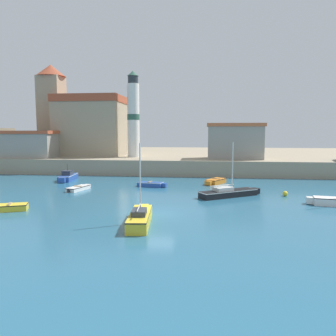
{
  "coord_description": "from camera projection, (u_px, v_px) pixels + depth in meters",
  "views": [
    {
      "loc": [
        3.77,
        -25.04,
        6.36
      ],
      "look_at": [
        -0.84,
        13.94,
        2.0
      ],
      "focal_mm": 35.0,
      "sensor_mm": 36.0,
      "label": 1
    }
  ],
  "objects": [
    {
      "name": "quay_seawall",
      "position": [
        188.0,
        158.0,
        65.74
      ],
      "size": [
        120.0,
        40.0,
        2.29
      ],
      "primitive_type": "cube",
      "color": "gray",
      "rests_on": "ground"
    },
    {
      "name": "ground_plane",
      "position": [
        158.0,
        213.0,
        25.86
      ],
      "size": [
        200.0,
        200.0,
        0.0
      ],
      "primitive_type": "plane",
      "color": "#28607F"
    },
    {
      "name": "mooring_buoy",
      "position": [
        285.0,
        194.0,
        32.44
      ],
      "size": [
        0.51,
        0.51,
        0.51
      ],
      "primitive_type": "sphere",
      "color": "yellow",
      "rests_on": "ground"
    },
    {
      "name": "dinghy_orange_7",
      "position": [
        215.0,
        181.0,
        40.1
      ],
      "size": [
        2.72,
        3.52,
        0.67
      ],
      "color": "orange",
      "rests_on": "ground"
    },
    {
      "name": "sailboat_black_3",
      "position": [
        229.0,
        193.0,
        32.16
      ],
      "size": [
        6.31,
        4.67,
        5.33
      ],
      "color": "black",
      "rests_on": "ground"
    },
    {
      "name": "lighthouse",
      "position": [
        133.0,
        116.0,
        52.54
      ],
      "size": [
        1.98,
        1.98,
        13.67
      ],
      "color": "silver",
      "rests_on": "quay_seawall"
    },
    {
      "name": "dinghy_blue_0",
      "position": [
        151.0,
        184.0,
        37.96
      ],
      "size": [
        3.52,
        1.67,
        0.62
      ],
      "color": "#284C9E",
      "rests_on": "ground"
    },
    {
      "name": "motorboat_blue_6",
      "position": [
        68.0,
        177.0,
        42.98
      ],
      "size": [
        1.92,
        4.95,
        2.2
      ],
      "color": "#284C9E",
      "rests_on": "ground"
    },
    {
      "name": "dinghy_yellow_4",
      "position": [
        8.0,
        207.0,
        26.41
      ],
      "size": [
        3.36,
        2.13,
        0.6
      ],
      "color": "yellow",
      "rests_on": "ground"
    },
    {
      "name": "dinghy_white_1",
      "position": [
        79.0,
        188.0,
        35.72
      ],
      "size": [
        1.84,
        3.74,
        0.51
      ],
      "color": "white",
      "rests_on": "ground"
    },
    {
      "name": "harbor_shed_near_wharf",
      "position": [
        235.0,
        141.0,
        49.45
      ],
      "size": [
        8.46,
        4.83,
        5.34
      ],
      "color": "gray",
      "rests_on": "quay_seawall"
    },
    {
      "name": "sailboat_yellow_2",
      "position": [
        140.0,
        217.0,
        22.57
      ],
      "size": [
        1.84,
        5.77,
        5.6
      ],
      "color": "yellow",
      "rests_on": "ground"
    },
    {
      "name": "harbor_shed_mid_row",
      "position": [
        32.0,
        144.0,
        52.22
      ],
      "size": [
        8.43,
        5.83,
        4.24
      ],
      "color": "gray",
      "rests_on": "quay_seawall"
    },
    {
      "name": "church",
      "position": [
        91.0,
        123.0,
        58.97
      ],
      "size": [
        15.5,
        14.51,
        15.65
      ],
      "color": "gray",
      "rests_on": "quay_seawall"
    }
  ]
}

